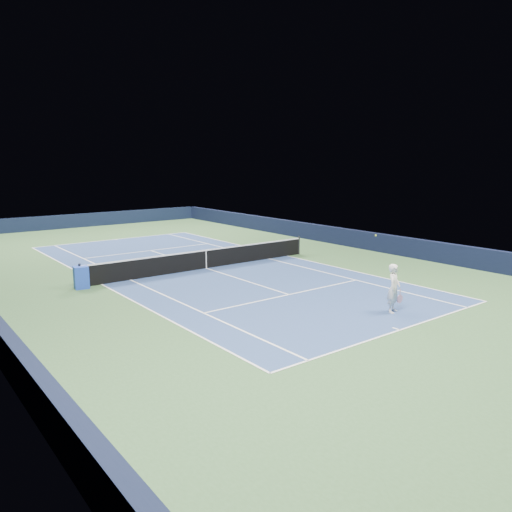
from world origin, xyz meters
TOP-DOWN VIEW (x-y plane):
  - ground at (0.00, 0.00)m, footprint 40.00×40.00m
  - wall_far at (0.00, 19.82)m, footprint 22.00×0.35m
  - wall_right at (10.82, 0.00)m, footprint 0.35×40.00m
  - court_surface at (0.00, 0.00)m, footprint 10.97×23.77m
  - baseline_far at (0.00, 11.88)m, footprint 10.97×0.08m
  - baseline_near at (0.00, -11.88)m, footprint 10.97×0.08m
  - sideline_doubles_right at (5.49, 0.00)m, footprint 0.08×23.77m
  - sideline_doubles_left at (-5.49, 0.00)m, footprint 0.08×23.77m
  - sideline_singles_right at (4.12, 0.00)m, footprint 0.08×23.77m
  - sideline_singles_left at (-4.12, 0.00)m, footprint 0.08×23.77m
  - service_line_far at (0.00, 6.40)m, footprint 8.23×0.08m
  - service_line_near at (0.00, -6.40)m, footprint 8.23×0.08m
  - center_service_line at (0.00, 0.00)m, footprint 0.08×12.80m
  - center_mark_far at (0.00, 11.73)m, footprint 0.08×0.30m
  - center_mark_near at (0.00, -11.73)m, footprint 0.08×0.30m
  - tennis_net at (0.00, 0.00)m, footprint 12.90×0.10m
  - sponsor_cube at (-6.40, -0.12)m, footprint 0.67×0.62m
  - tennis_player at (1.41, -10.51)m, footprint 0.86×1.36m

SIDE VIEW (x-z plane):
  - ground at x=0.00m, z-range 0.00..0.00m
  - court_surface at x=0.00m, z-range 0.00..0.01m
  - baseline_far at x=0.00m, z-range 0.01..0.01m
  - baseline_near at x=0.00m, z-range 0.01..0.01m
  - sideline_doubles_right at x=5.49m, z-range 0.01..0.01m
  - sideline_doubles_left at x=-5.49m, z-range 0.01..0.01m
  - sideline_singles_right at x=4.12m, z-range 0.01..0.01m
  - sideline_singles_left at x=-4.12m, z-range 0.01..0.01m
  - service_line_far at x=0.00m, z-range 0.01..0.01m
  - service_line_near at x=0.00m, z-range 0.01..0.01m
  - center_service_line at x=0.00m, z-range 0.01..0.01m
  - center_mark_far at x=0.00m, z-range 0.01..0.01m
  - center_mark_near at x=0.00m, z-range 0.01..0.01m
  - sponsor_cube at x=-6.40m, z-range 0.00..0.97m
  - tennis_net at x=0.00m, z-range -0.03..1.04m
  - wall_far at x=0.00m, z-range 0.00..1.10m
  - wall_right at x=10.82m, z-range 0.00..1.10m
  - tennis_player at x=1.41m, z-range -0.47..2.26m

